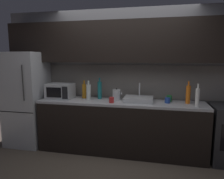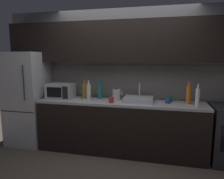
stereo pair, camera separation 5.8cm
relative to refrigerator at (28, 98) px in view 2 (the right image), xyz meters
name	(u,v)px [view 2 (the right image)]	position (x,y,z in m)	size (l,w,h in m)	color
back_wall	(124,62)	(1.79, 0.30, 0.68)	(4.56, 0.44, 2.50)	slate
counter_run	(120,127)	(1.79, 0.00, -0.42)	(2.82, 0.60, 0.90)	black
refrigerator	(28,98)	(0.00, 0.00, 0.00)	(0.68, 0.69, 1.73)	#ADAFB5
microwave	(61,91)	(0.68, 0.02, 0.17)	(0.46, 0.35, 0.27)	#A8AAAF
sink_basin	(139,99)	(2.09, 0.03, 0.07)	(0.48, 0.38, 0.30)	#ADAFB5
kettle	(117,95)	(1.71, 0.07, 0.13)	(0.17, 0.14, 0.21)	#B7BABF
wine_bottle_teal	(100,90)	(1.39, 0.13, 0.20)	(0.08, 0.08, 0.38)	#19666B
wine_bottle_clear	(89,92)	(1.21, 0.02, 0.17)	(0.08, 0.08, 0.34)	silver
wine_bottle_white	(197,98)	(2.99, -0.17, 0.18)	(0.06, 0.06, 0.35)	silver
wine_bottle_orange	(188,94)	(2.88, 0.05, 0.18)	(0.07, 0.07, 0.36)	orange
wine_bottle_amber	(85,91)	(1.10, 0.13, 0.17)	(0.08, 0.08, 0.33)	#B27019
mug_green	(169,99)	(2.60, 0.15, 0.09)	(0.09, 0.09, 0.11)	#1E6B2D
mug_red	(111,100)	(1.67, -0.16, 0.08)	(0.08, 0.08, 0.09)	#A82323
mug_blue	(168,101)	(2.57, 0.02, 0.08)	(0.09, 0.09, 0.09)	#234299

